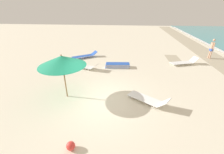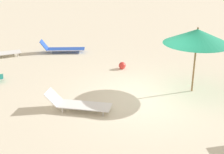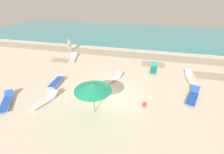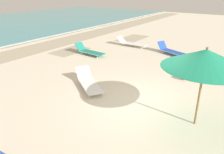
{
  "view_description": "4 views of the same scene",
  "coord_description": "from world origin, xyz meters",
  "px_view_note": "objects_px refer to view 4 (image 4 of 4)",
  "views": [
    {
      "loc": [
        6.3,
        1.3,
        4.47
      ],
      "look_at": [
        -0.69,
        0.64,
        1.03
      ],
      "focal_mm": 24.0,
      "sensor_mm": 36.0,
      "label": 1
    },
    {
      "loc": [
        -8.56,
        5.01,
        4.53
      ],
      "look_at": [
        -0.36,
        1.48,
        1.08
      ],
      "focal_mm": 50.0,
      "sensor_mm": 36.0,
      "label": 2
    },
    {
      "loc": [
        2.67,
        -8.75,
        6.9
      ],
      "look_at": [
        0.12,
        1.75,
        0.81
      ],
      "focal_mm": 24.0,
      "sensor_mm": 36.0,
      "label": 3
    },
    {
      "loc": [
        -6.11,
        -2.78,
        3.74
      ],
      "look_at": [
        -0.46,
        1.07,
        0.93
      ],
      "focal_mm": 35.0,
      "sensor_mm": 36.0,
      "label": 4
    }
  ],
  "objects_px": {
    "beach_umbrella": "(205,59)",
    "sun_lounger_near_water_right": "(89,82)",
    "sun_lounger_beside_umbrella": "(173,51)",
    "sun_lounger_mid_beach_pair_a": "(131,43)",
    "sun_lounger_mid_beach_pair_b": "(89,51)",
    "beach_ball": "(184,76)"
  },
  "relations": [
    {
      "from": "sun_lounger_mid_beach_pair_b",
      "to": "sun_lounger_mid_beach_pair_a",
      "type": "bearing_deg",
      "value": -14.14
    },
    {
      "from": "beach_umbrella",
      "to": "sun_lounger_mid_beach_pair_a",
      "type": "bearing_deg",
      "value": 41.18
    },
    {
      "from": "sun_lounger_beside_umbrella",
      "to": "beach_ball",
      "type": "xyz_separation_m",
      "value": [
        -3.46,
        -1.76,
        -0.07
      ]
    },
    {
      "from": "sun_lounger_beside_umbrella",
      "to": "sun_lounger_mid_beach_pair_a",
      "type": "distance_m",
      "value": 3.08
    },
    {
      "from": "sun_lounger_beside_umbrella",
      "to": "sun_lounger_near_water_right",
      "type": "distance_m",
      "value": 6.52
    },
    {
      "from": "beach_umbrella",
      "to": "sun_lounger_near_water_right",
      "type": "distance_m",
      "value": 4.6
    },
    {
      "from": "beach_umbrella",
      "to": "sun_lounger_mid_beach_pair_b",
      "type": "bearing_deg",
      "value": 62.22
    },
    {
      "from": "beach_umbrella",
      "to": "beach_ball",
      "type": "relative_size",
      "value": 7.62
    },
    {
      "from": "beach_ball",
      "to": "sun_lounger_mid_beach_pair_a",
      "type": "bearing_deg",
      "value": 51.37
    },
    {
      "from": "sun_lounger_beside_umbrella",
      "to": "sun_lounger_near_water_right",
      "type": "bearing_deg",
      "value": -169.23
    },
    {
      "from": "sun_lounger_mid_beach_pair_a",
      "to": "sun_lounger_mid_beach_pair_b",
      "type": "relative_size",
      "value": 1.05
    },
    {
      "from": "sun_lounger_mid_beach_pair_b",
      "to": "beach_ball",
      "type": "xyz_separation_m",
      "value": [
        -0.64,
        -5.89,
        -0.07
      ]
    },
    {
      "from": "sun_lounger_near_water_right",
      "to": "sun_lounger_mid_beach_pair_b",
      "type": "xyz_separation_m",
      "value": [
        3.59,
        2.96,
        0.0
      ]
    },
    {
      "from": "sun_lounger_mid_beach_pair_a",
      "to": "sun_lounger_mid_beach_pair_b",
      "type": "distance_m",
      "value": 3.39
    },
    {
      "from": "sun_lounger_mid_beach_pair_a",
      "to": "beach_ball",
      "type": "height_order",
      "value": "sun_lounger_mid_beach_pair_a"
    },
    {
      "from": "sun_lounger_near_water_right",
      "to": "sun_lounger_mid_beach_pair_a",
      "type": "distance_m",
      "value": 7.06
    },
    {
      "from": "sun_lounger_mid_beach_pair_a",
      "to": "beach_ball",
      "type": "bearing_deg",
      "value": -129.51
    },
    {
      "from": "beach_umbrella",
      "to": "sun_lounger_beside_umbrella",
      "type": "distance_m",
      "value": 7.5
    },
    {
      "from": "sun_lounger_beside_umbrella",
      "to": "sun_lounger_mid_beach_pair_a",
      "type": "relative_size",
      "value": 1.05
    },
    {
      "from": "sun_lounger_mid_beach_pair_b",
      "to": "beach_umbrella",
      "type": "bearing_deg",
      "value": -113.51
    },
    {
      "from": "beach_umbrella",
      "to": "sun_lounger_mid_beach_pair_b",
      "type": "xyz_separation_m",
      "value": [
        3.79,
        7.19,
        -1.79
      ]
    },
    {
      "from": "sun_lounger_mid_beach_pair_b",
      "to": "beach_ball",
      "type": "height_order",
      "value": "sun_lounger_mid_beach_pair_b"
    }
  ]
}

